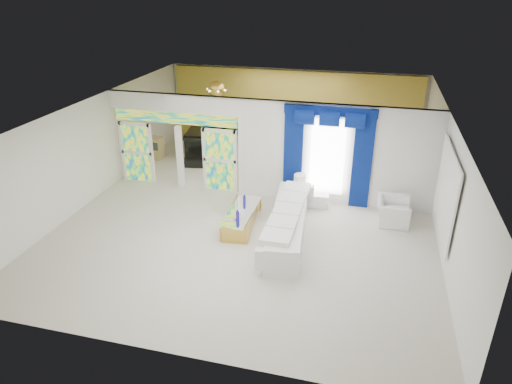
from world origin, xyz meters
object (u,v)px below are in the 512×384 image
(coffee_table, at_px, (242,218))
(armchair, at_px, (393,211))
(console_table, at_px, (309,199))
(grand_piano, at_px, (208,140))
(white_sofa, at_px, (288,225))

(coffee_table, distance_m, armchair, 4.18)
(console_table, bearing_deg, armchair, -10.73)
(coffee_table, xyz_separation_m, armchair, (4.00, 1.21, 0.11))
(armchair, height_order, grand_piano, grand_piano)
(coffee_table, bearing_deg, grand_piano, 118.50)
(white_sofa, relative_size, coffee_table, 1.93)
(coffee_table, height_order, console_table, coffee_table)
(white_sofa, distance_m, armchair, 3.05)
(white_sofa, distance_m, coffee_table, 1.39)
(white_sofa, distance_m, console_table, 1.99)
(console_table, xyz_separation_m, armchair, (2.38, -0.45, 0.14))
(console_table, distance_m, armchair, 2.43)
(armchair, bearing_deg, grand_piano, 60.83)
(white_sofa, bearing_deg, armchair, 24.07)
(coffee_table, bearing_deg, white_sofa, -12.53)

